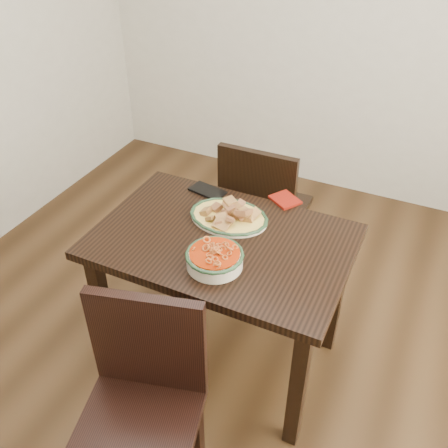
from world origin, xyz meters
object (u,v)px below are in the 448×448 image
at_px(fish_plate, 229,211).
at_px(noodle_bowl, 215,257).
at_px(dining_table, 222,258).
at_px(chair_near, 143,397).
at_px(chair_far, 262,206).
at_px(smartphone, 207,191).

xyz_separation_m(fish_plate, noodle_bowl, (0.08, -0.31, -0.00)).
relative_size(dining_table, chair_near, 1.22).
height_order(chair_far, noodle_bowl, chair_far).
xyz_separation_m(chair_far, chair_near, (0.06, -1.30, 0.00)).
xyz_separation_m(chair_far, smartphone, (-0.16, -0.34, 0.26)).
bearing_deg(chair_near, fish_plate, 77.89).
bearing_deg(smartphone, noodle_bowl, -49.02).
xyz_separation_m(dining_table, fish_plate, (-0.03, 0.14, 0.16)).
height_order(chair_far, smartphone, chair_far).
xyz_separation_m(dining_table, noodle_bowl, (0.05, -0.17, 0.16)).
relative_size(chair_far, noodle_bowl, 3.82).
relative_size(dining_table, chair_far, 1.22).
bearing_deg(chair_far, chair_near, 91.98).
bearing_deg(smartphone, dining_table, -42.49).
distance_m(noodle_bowl, smartphone, 0.54).
bearing_deg(dining_table, smartphone, 126.50).
height_order(noodle_bowl, smartphone, noodle_bowl).
height_order(dining_table, chair_near, chair_near).
height_order(dining_table, smartphone, smartphone).
height_order(chair_far, fish_plate, chair_far).
xyz_separation_m(chair_near, smartphone, (-0.22, 0.96, 0.26)).
xyz_separation_m(dining_table, smartphone, (-0.22, 0.30, 0.12)).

